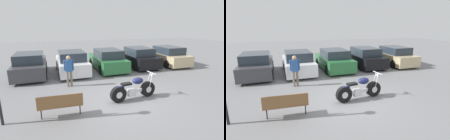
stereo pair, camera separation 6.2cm
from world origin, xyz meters
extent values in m
plane|color=slate|center=(0.00, 0.00, 0.00)|extent=(60.00, 60.00, 0.00)
cylinder|color=black|center=(1.12, -0.08, 0.35)|extent=(0.71, 0.27, 0.70)
cylinder|color=silver|center=(1.12, -0.08, 0.35)|extent=(0.30, 0.25, 0.28)
cylinder|color=black|center=(-0.38, -0.25, 0.35)|extent=(0.71, 0.27, 0.70)
cylinder|color=silver|center=(-0.38, -0.25, 0.35)|extent=(0.30, 0.25, 0.28)
cube|color=silver|center=(0.37, -0.17, 0.37)|extent=(1.16, 0.23, 0.12)
cube|color=silver|center=(0.27, -0.18, 0.33)|extent=(0.36, 0.28, 0.30)
ellipsoid|color=#191E4C|center=(0.58, -0.14, 0.82)|extent=(0.55, 0.40, 0.29)
cube|color=black|center=(0.00, -0.21, 0.76)|extent=(0.46, 0.29, 0.09)
ellipsoid|color=#191E4C|center=(-0.33, -0.24, 0.61)|extent=(0.50, 0.25, 0.20)
cylinder|color=silver|center=(1.22, -0.16, 0.72)|extent=(0.22, 0.06, 0.76)
cylinder|color=silver|center=(1.20, 0.02, 0.72)|extent=(0.22, 0.06, 0.76)
cylinder|color=silver|center=(1.30, -0.06, 1.10)|extent=(0.10, 0.62, 0.03)
sphere|color=silver|center=(1.34, -0.06, 0.98)|extent=(0.15, 0.15, 0.15)
cylinder|color=silver|center=(0.04, -0.06, 0.23)|extent=(1.16, 0.20, 0.08)
cube|color=#3D3D42|center=(-4.16, 5.46, 0.53)|extent=(1.84, 4.26, 0.78)
cube|color=#28333D|center=(-4.16, 5.21, 1.21)|extent=(1.62, 2.21, 0.56)
cylinder|color=black|center=(-5.02, 6.78, 0.32)|extent=(0.20, 0.64, 0.64)
cylinder|color=black|center=(-3.30, 6.78, 0.32)|extent=(0.20, 0.64, 0.64)
cylinder|color=black|center=(-5.02, 4.15, 0.32)|extent=(0.20, 0.64, 0.64)
cylinder|color=black|center=(-3.30, 4.15, 0.32)|extent=(0.20, 0.64, 0.64)
cube|color=white|center=(-1.58, 5.36, 0.53)|extent=(1.84, 4.26, 0.78)
cube|color=#28333D|center=(-1.58, 5.10, 1.21)|extent=(1.62, 2.21, 0.56)
cylinder|color=black|center=(-2.44, 6.68, 0.32)|extent=(0.20, 0.64, 0.64)
cylinder|color=black|center=(-0.72, 6.68, 0.32)|extent=(0.20, 0.64, 0.64)
cylinder|color=black|center=(-2.44, 4.04, 0.32)|extent=(0.20, 0.64, 0.64)
cylinder|color=black|center=(-0.72, 4.04, 0.32)|extent=(0.20, 0.64, 0.64)
cube|color=#286B38|center=(1.00, 5.38, 0.53)|extent=(1.84, 4.26, 0.78)
cube|color=#28333D|center=(1.00, 5.13, 1.21)|extent=(1.62, 2.21, 0.56)
cylinder|color=black|center=(0.14, 6.70, 0.32)|extent=(0.20, 0.64, 0.64)
cylinder|color=black|center=(1.86, 6.70, 0.32)|extent=(0.20, 0.64, 0.64)
cylinder|color=black|center=(0.14, 4.06, 0.32)|extent=(0.20, 0.64, 0.64)
cylinder|color=black|center=(1.86, 4.06, 0.32)|extent=(0.20, 0.64, 0.64)
cube|color=black|center=(3.58, 5.59, 0.53)|extent=(1.84, 4.26, 0.78)
cube|color=#28333D|center=(3.58, 5.34, 1.21)|extent=(1.62, 2.21, 0.56)
cylinder|color=black|center=(2.71, 6.91, 0.32)|extent=(0.20, 0.64, 0.64)
cylinder|color=black|center=(4.44, 6.91, 0.32)|extent=(0.20, 0.64, 0.64)
cylinder|color=black|center=(2.71, 4.27, 0.32)|extent=(0.20, 0.64, 0.64)
cylinder|color=black|center=(4.44, 4.27, 0.32)|extent=(0.20, 0.64, 0.64)
cube|color=#C6B284|center=(6.16, 5.35, 0.53)|extent=(1.84, 4.26, 0.78)
cube|color=#28333D|center=(6.16, 5.09, 1.21)|extent=(1.62, 2.21, 0.56)
cylinder|color=black|center=(5.29, 6.67, 0.32)|extent=(0.20, 0.64, 0.64)
cylinder|color=black|center=(7.02, 6.67, 0.32)|extent=(0.20, 0.64, 0.64)
cylinder|color=black|center=(5.29, 4.03, 0.32)|extent=(0.20, 0.64, 0.64)
cylinder|color=black|center=(7.02, 4.03, 0.32)|extent=(0.20, 0.64, 0.64)
cube|color=brown|center=(-2.74, -0.67, 0.45)|extent=(1.55, 0.48, 0.05)
cube|color=brown|center=(-2.75, -0.85, 0.67)|extent=(1.53, 0.12, 0.44)
cylinder|color=black|center=(-3.40, -0.63, 0.23)|extent=(0.04, 0.04, 0.45)
cylinder|color=black|center=(-2.07, -0.70, 0.23)|extent=(0.04, 0.04, 0.45)
cylinder|color=#726656|center=(-2.16, 2.47, 0.41)|extent=(0.12, 0.12, 0.82)
cylinder|color=#726656|center=(-1.97, 2.47, 0.41)|extent=(0.12, 0.12, 0.82)
cube|color=#2D5999|center=(-2.07, 2.47, 1.13)|extent=(0.34, 0.20, 0.62)
cylinder|color=#2D5999|center=(-2.29, 2.47, 1.16)|extent=(0.08, 0.08, 0.57)
cylinder|color=#2D5999|center=(-1.85, 2.47, 1.16)|extent=(0.08, 0.08, 0.57)
sphere|color=tan|center=(-2.07, 2.47, 1.55)|extent=(0.22, 0.22, 0.22)
camera|label=1|loc=(-2.96, -6.59, 3.19)|focal=28.00mm
camera|label=2|loc=(-2.90, -6.61, 3.19)|focal=28.00mm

